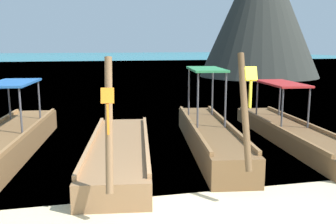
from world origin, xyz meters
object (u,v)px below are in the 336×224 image
at_px(longtail_boat_yellow_ribbon, 210,136).
at_px(longtail_boat_orange_ribbon, 120,152).
at_px(longtail_boat_green_ribbon, 291,132).
at_px(longtail_boat_blue_ribbon, 7,142).
at_px(karst_rock, 262,9).

bearing_deg(longtail_boat_yellow_ribbon, longtail_boat_orange_ribbon, -165.46).
bearing_deg(longtail_boat_green_ribbon, longtail_boat_blue_ribbon, 177.02).
distance_m(longtail_boat_green_ribbon, karst_rock, 23.60).
height_order(longtail_boat_blue_ribbon, longtail_boat_yellow_ribbon, longtail_boat_yellow_ribbon).
xyz_separation_m(longtail_boat_blue_ribbon, longtail_boat_yellow_ribbon, (5.27, -0.61, 0.03)).
relative_size(longtail_boat_orange_ribbon, longtail_boat_yellow_ribbon, 0.90).
height_order(longtail_boat_orange_ribbon, longtail_boat_yellow_ribbon, longtail_boat_yellow_ribbon).
height_order(longtail_boat_orange_ribbon, longtail_boat_green_ribbon, longtail_boat_orange_ribbon).
bearing_deg(longtail_boat_yellow_ribbon, karst_rock, 60.62).
bearing_deg(longtail_boat_blue_ribbon, karst_rock, 50.11).
bearing_deg(longtail_boat_orange_ribbon, longtail_boat_yellow_ribbon, 14.54).
height_order(longtail_boat_orange_ribbon, karst_rock, karst_rock).
distance_m(longtail_boat_yellow_ribbon, karst_rock, 24.88).
distance_m(longtail_boat_blue_ribbon, longtail_boat_yellow_ribbon, 5.30).
relative_size(longtail_boat_blue_ribbon, longtail_boat_orange_ribbon, 1.15).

